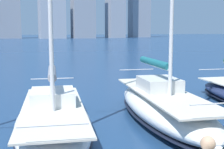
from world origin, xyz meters
TOP-DOWN VIEW (x-y plane):
  - sailboat_teal at (-2.33, -7.07)m, footprint 3.97×9.55m
  - sailboat_grey at (2.44, -7.13)m, footprint 4.26×9.13m

SIDE VIEW (x-z plane):
  - sailboat_grey at x=2.44m, z-range -5.33..6.61m
  - sailboat_teal at x=-2.33m, z-range -4.73..6.20m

